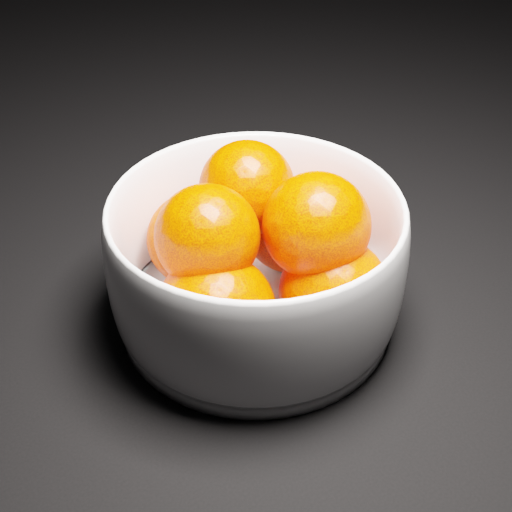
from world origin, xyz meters
TOP-DOWN VIEW (x-y plane):
  - ground at (0.00, 0.00)m, footprint 3.00×3.00m
  - bowl at (-0.25, -0.25)m, footprint 0.23×0.23m
  - orange_pile at (-0.25, -0.25)m, footprint 0.19×0.20m

SIDE VIEW (x-z plane):
  - ground at x=0.00m, z-range 0.00..0.00m
  - bowl at x=-0.25m, z-range 0.00..0.11m
  - orange_pile at x=-0.25m, z-range 0.01..0.14m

